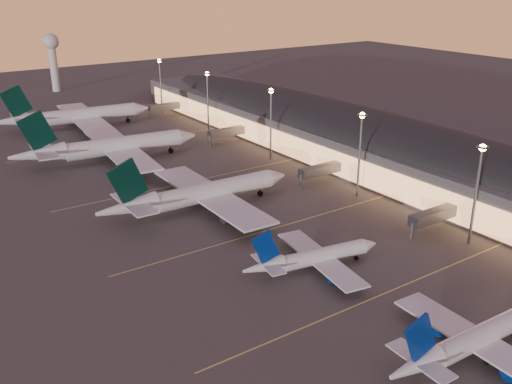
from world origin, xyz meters
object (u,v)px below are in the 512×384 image
object	(u,v)px
airliner_narrow_south	(470,342)
airliner_wide_near	(200,194)
airliner_wide_far	(76,116)
airliner_narrow_north	(313,258)
airliner_wide_mid	(109,147)
radar_tower	(52,53)

from	to	relation	value
airliner_narrow_south	airliner_wide_near	bearing A→B (deg)	96.04
airliner_narrow_south	airliner_wide_far	size ratio (longest dim) A/B	0.57
airliner_narrow_north	airliner_wide_near	world-z (taller)	airliner_wide_near
airliner_narrow_south	airliner_wide_far	xyz separation A→B (m)	(-4.70, 197.63, 1.95)
airliner_wide_far	airliner_narrow_north	bearing A→B (deg)	-83.71
airliner_narrow_south	airliner_narrow_north	distance (m)	40.21
airliner_wide_mid	radar_tower	size ratio (longest dim) A/B	2.06
airliner_narrow_south	airliner_wide_far	bearing A→B (deg)	93.59
airliner_narrow_north	airliner_wide_near	xyz separation A→B (m)	(-3.76, 45.56, 1.74)
airliner_narrow_north	radar_tower	world-z (taller)	radar_tower
airliner_wide_mid	airliner_narrow_south	bearing A→B (deg)	-79.97
airliner_wide_near	airliner_wide_mid	distance (m)	58.02
airliner_narrow_north	airliner_wide_mid	xyz separation A→B (m)	(-8.37, 103.39, 2.33)
airliner_wide_near	radar_tower	world-z (taller)	radar_tower
airliner_narrow_south	airliner_narrow_north	bearing A→B (deg)	95.01
airliner_narrow_south	radar_tower	distance (m)	289.56
airliner_narrow_south	airliner_wide_mid	bearing A→B (deg)	96.34
airliner_wide_far	radar_tower	distance (m)	94.26
airliner_narrow_south	airliner_wide_near	xyz separation A→B (m)	(-5.71, 85.72, 1.40)
radar_tower	airliner_wide_far	bearing A→B (deg)	-101.27
airliner_narrow_north	airliner_wide_far	xyz separation A→B (m)	(-2.75, 157.47, 2.29)
airliner_wide_mid	airliner_wide_far	bearing A→B (deg)	90.00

